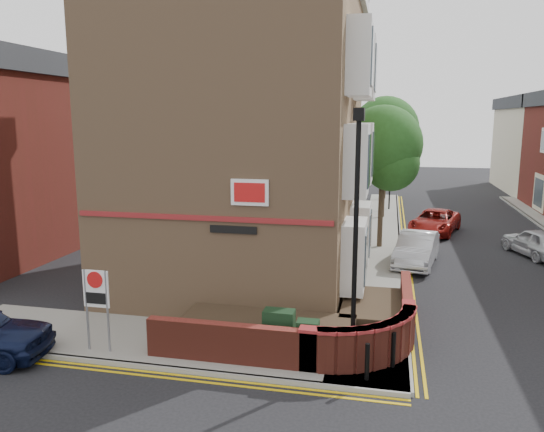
{
  "coord_description": "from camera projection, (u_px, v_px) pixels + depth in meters",
  "views": [
    {
      "loc": [
        2.33,
        -11.38,
        6.17
      ],
      "look_at": [
        -1.08,
        4.0,
        3.27
      ],
      "focal_mm": 35.0,
      "sensor_mm": 36.0,
      "label": 1
    }
  ],
  "objects": [
    {
      "name": "bollard_far",
      "position": [
        393.0,
        350.0,
        13.04
      ],
      "size": [
        0.11,
        0.11,
        0.9
      ],
      "primitive_type": "cylinder",
      "color": "black",
      "rests_on": "pavement_corner"
    },
    {
      "name": "utility_cabinet_small",
      "position": [
        308.0,
        342.0,
        13.28
      ],
      "size": [
        0.55,
        0.4,
        1.1
      ],
      "primitive_type": "cube",
      "color": "black",
      "rests_on": "pavement_corner"
    },
    {
      "name": "kerb_main_near",
      "position": [
        400.0,
        239.0,
        27.26
      ],
      "size": [
        0.15,
        32.0,
        0.12
      ],
      "primitive_type": "cube",
      "color": "gray",
      "rests_on": "ground"
    },
    {
      "name": "bollard_near",
      "position": [
        367.0,
        362.0,
        12.4
      ],
      "size": [
        0.11,
        0.11,
        0.9
      ],
      "primitive_type": "cylinder",
      "color": "black",
      "rests_on": "pavement_corner"
    },
    {
      "name": "pavement_main",
      "position": [
        380.0,
        238.0,
        27.47
      ],
      "size": [
        2.0,
        32.0,
        0.12
      ],
      "primitive_type": "cube",
      "color": "gray",
      "rests_on": "ground"
    },
    {
      "name": "garden_wall",
      "position": [
        298.0,
        341.0,
        14.94
      ],
      "size": [
        6.8,
        6.0,
        1.2
      ],
      "primitive_type": null,
      "color": "maroon",
      "rests_on": "ground"
    },
    {
      "name": "red_car_main",
      "position": [
        435.0,
        221.0,
        28.91
      ],
      "size": [
        3.32,
        5.03,
        1.28
      ],
      "primitive_type": "imported",
      "rotation": [
        0.0,
        0.0,
        -0.28
      ],
      "color": "maroon",
      "rests_on": "ground"
    },
    {
      "name": "far_terrace_cream",
      "position": [
        536.0,
        144.0,
        45.2
      ],
      "size": [
        5.4,
        12.4,
        8.0
      ],
      "color": "beige",
      "rests_on": "ground"
    },
    {
      "name": "silver_car_far",
      "position": [
        537.0,
        242.0,
        23.95
      ],
      "size": [
        2.76,
        4.15,
        1.31
      ],
      "primitive_type": "imported",
      "rotation": [
        0.0,
        0.0,
        3.48
      ],
      "color": "#BABCC3",
      "rests_on": "ground"
    },
    {
      "name": "zone_sign",
      "position": [
        96.0,
        295.0,
        13.79
      ],
      "size": [
        0.72,
        0.07,
        2.2
      ],
      "color": "slate",
      "rests_on": "pavement_corner"
    },
    {
      "name": "utility_cabinet_large",
      "position": [
        279.0,
        332.0,
        13.73
      ],
      "size": [
        0.8,
        0.45,
        1.2
      ],
      "primitive_type": "cube",
      "color": "black",
      "rests_on": "pavement_corner"
    },
    {
      "name": "ground",
      "position": [
        280.0,
        383.0,
        12.54
      ],
      "size": [
        120.0,
        120.0,
        0.0
      ],
      "primitive_type": "plane",
      "color": "black",
      "rests_on": "ground"
    },
    {
      "name": "kerb_side",
      "position": [
        144.0,
        366.0,
        13.28
      ],
      "size": [
        13.0,
        0.15,
        0.12
      ],
      "primitive_type": "cube",
      "color": "gray",
      "rests_on": "ground"
    },
    {
      "name": "silver_car_near",
      "position": [
        417.0,
        249.0,
        22.58
      ],
      "size": [
        2.19,
        4.41,
        1.39
      ],
      "primitive_type": "imported",
      "rotation": [
        0.0,
        0.0,
        -0.18
      ],
      "color": "silver",
      "rests_on": "ground"
    },
    {
      "name": "lamppost",
      "position": [
        356.0,
        238.0,
        12.75
      ],
      "size": [
        0.25,
        0.5,
        6.3
      ],
      "color": "black",
      "rests_on": "pavement_corner"
    },
    {
      "name": "tree_far",
      "position": [
        386.0,
        135.0,
        40.07
      ],
      "size": [
        3.81,
        3.81,
        7.0
      ],
      "color": "#382B1E",
      "rests_on": "pavement_main"
    },
    {
      "name": "yellow_lines_side",
      "position": [
        139.0,
        373.0,
        13.05
      ],
      "size": [
        13.0,
        0.28,
        0.01
      ],
      "primitive_type": "cube",
      "color": "gold",
      "rests_on": "ground"
    },
    {
      "name": "tree_mid",
      "position": [
        385.0,
        135.0,
        32.34
      ],
      "size": [
        4.03,
        4.03,
        7.42
      ],
      "color": "#382B1E",
      "rests_on": "pavement_main"
    },
    {
      "name": "yellow_lines_main",
      "position": [
        405.0,
        240.0,
        27.21
      ],
      "size": [
        0.28,
        32.0,
        0.01
      ],
      "primitive_type": "cube",
      "color": "gold",
      "rests_on": "ground"
    },
    {
      "name": "corner_building",
      "position": [
        249.0,
        117.0,
        19.7
      ],
      "size": [
        8.95,
        10.4,
        13.6
      ],
      "color": "#997351",
      "rests_on": "ground"
    },
    {
      "name": "pavement_corner",
      "position": [
        168.0,
        342.0,
        14.72
      ],
      "size": [
        13.0,
        3.0,
        0.12
      ],
      "primitive_type": "cube",
      "color": "gray",
      "rests_on": "ground"
    },
    {
      "name": "traffic_light_assembly",
      "position": [
        390.0,
        170.0,
        35.53
      ],
      "size": [
        0.2,
        0.16,
        4.2
      ],
      "color": "black",
      "rests_on": "pavement_main"
    },
    {
      "name": "tree_near",
      "position": [
        383.0,
        151.0,
        24.75
      ],
      "size": [
        3.64,
        3.65,
        6.7
      ],
      "color": "#382B1E",
      "rests_on": "pavement_main"
    }
  ]
}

